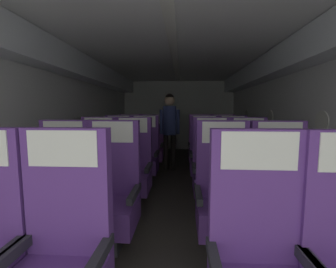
% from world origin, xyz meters
% --- Properties ---
extents(ground, '(3.85, 8.18, 0.02)m').
position_xyz_m(ground, '(0.00, 3.89, -0.01)').
color(ground, '#3D3833').
extents(fuselage_shell, '(3.73, 7.83, 2.29)m').
position_xyz_m(fuselage_shell, '(0.00, 4.18, 1.65)').
color(fuselage_shell, silver).
rests_on(fuselage_shell, ground).
extents(seat_a_left_aisle, '(0.52, 0.49, 1.22)m').
position_xyz_m(seat_a_left_aisle, '(-0.52, 1.44, 0.51)').
color(seat_a_left_aisle, '#38383D').
rests_on(seat_a_left_aisle, ground).
extents(seat_b_left_window, '(0.52, 0.49, 1.22)m').
position_xyz_m(seat_b_left_window, '(-1.02, 2.37, 0.51)').
color(seat_b_left_window, '#38383D').
rests_on(seat_b_left_window, ground).
extents(seat_b_left_aisle, '(0.52, 0.49, 1.22)m').
position_xyz_m(seat_b_left_aisle, '(-0.52, 2.35, 0.51)').
color(seat_b_left_aisle, '#38383D').
rests_on(seat_b_left_aisle, ground).
extents(seat_b_right_aisle, '(0.52, 0.49, 1.22)m').
position_xyz_m(seat_b_right_aisle, '(1.02, 2.36, 0.51)').
color(seat_b_right_aisle, '#38383D').
rests_on(seat_b_right_aisle, ground).
extents(seat_b_right_window, '(0.52, 0.49, 1.22)m').
position_xyz_m(seat_b_right_window, '(0.52, 2.37, 0.51)').
color(seat_b_right_window, '#38383D').
rests_on(seat_b_right_window, ground).
extents(seat_c_left_window, '(0.52, 0.49, 1.22)m').
position_xyz_m(seat_c_left_window, '(-1.02, 3.29, 0.51)').
color(seat_c_left_window, '#38383D').
rests_on(seat_c_left_window, ground).
extents(seat_c_left_aisle, '(0.52, 0.49, 1.22)m').
position_xyz_m(seat_c_left_aisle, '(-0.53, 3.27, 0.51)').
color(seat_c_left_aisle, '#38383D').
rests_on(seat_c_left_aisle, ground).
extents(seat_c_right_aisle, '(0.52, 0.49, 1.22)m').
position_xyz_m(seat_c_right_aisle, '(1.01, 3.29, 0.51)').
color(seat_c_right_aisle, '#38383D').
rests_on(seat_c_right_aisle, ground).
extents(seat_c_right_window, '(0.52, 0.49, 1.22)m').
position_xyz_m(seat_c_right_window, '(0.53, 3.30, 0.51)').
color(seat_c_right_window, '#38383D').
rests_on(seat_c_right_window, ground).
extents(seat_d_left_window, '(0.52, 0.49, 1.22)m').
position_xyz_m(seat_d_left_window, '(-1.00, 4.20, 0.51)').
color(seat_d_left_window, '#38383D').
rests_on(seat_d_left_window, ground).
extents(seat_d_left_aisle, '(0.52, 0.49, 1.22)m').
position_xyz_m(seat_d_left_aisle, '(-0.53, 4.20, 0.51)').
color(seat_d_left_aisle, '#38383D').
rests_on(seat_d_left_aisle, ground).
extents(seat_d_right_aisle, '(0.52, 0.49, 1.22)m').
position_xyz_m(seat_d_right_aisle, '(1.01, 4.22, 0.51)').
color(seat_d_right_aisle, '#38383D').
rests_on(seat_d_right_aisle, ground).
extents(seat_d_right_window, '(0.52, 0.49, 1.22)m').
position_xyz_m(seat_d_right_window, '(0.52, 4.20, 0.51)').
color(seat_d_right_window, '#38383D').
rests_on(seat_d_right_window, ground).
extents(seat_e_left_window, '(0.52, 0.49, 1.22)m').
position_xyz_m(seat_e_left_window, '(-1.02, 5.16, 0.51)').
color(seat_e_left_window, '#38383D').
rests_on(seat_e_left_window, ground).
extents(seat_e_left_aisle, '(0.52, 0.49, 1.22)m').
position_xyz_m(seat_e_left_aisle, '(-0.52, 5.14, 0.51)').
color(seat_e_left_aisle, '#38383D').
rests_on(seat_e_left_aisle, ground).
extents(seat_e_right_aisle, '(0.52, 0.49, 1.22)m').
position_xyz_m(seat_e_right_aisle, '(1.01, 5.14, 0.51)').
color(seat_e_right_aisle, '#38383D').
rests_on(seat_e_right_aisle, ground).
extents(seat_e_right_window, '(0.52, 0.49, 1.22)m').
position_xyz_m(seat_e_right_window, '(0.53, 5.15, 0.51)').
color(seat_e_right_window, '#38383D').
rests_on(seat_e_right_window, ground).
extents(flight_attendant, '(0.43, 0.28, 1.65)m').
position_xyz_m(flight_attendant, '(-0.13, 5.14, 1.02)').
color(flight_attendant, black).
rests_on(flight_attendant, ground).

